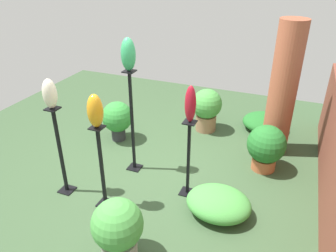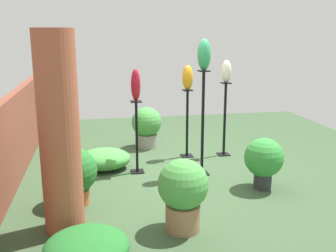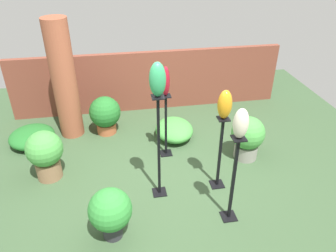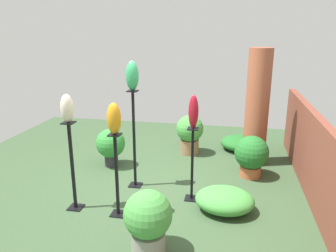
% 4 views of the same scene
% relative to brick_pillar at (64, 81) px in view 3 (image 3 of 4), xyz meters
% --- Properties ---
extents(ground_plane, '(8.00, 8.00, 0.00)m').
position_rel_brick_pillar_xyz_m(ground_plane, '(1.59, -1.57, -1.08)').
color(ground_plane, '#385133').
extents(brick_wall_back, '(5.60, 0.12, 1.26)m').
position_rel_brick_pillar_xyz_m(brick_wall_back, '(1.59, 0.79, -0.45)').
color(brick_wall_back, brown).
rests_on(brick_wall_back, ground).
extents(brick_pillar, '(0.43, 0.43, 2.17)m').
position_rel_brick_pillar_xyz_m(brick_pillar, '(0.00, 0.00, 0.00)').
color(brick_pillar, '#9E5138').
rests_on(brick_pillar, ground).
extents(pedestal_ruby, '(0.20, 0.20, 1.12)m').
position_rel_brick_pillar_xyz_m(pedestal_ruby, '(1.64, -0.98, -0.57)').
color(pedestal_ruby, black).
rests_on(pedestal_ruby, ground).
extents(pedestal_jade, '(0.20, 0.20, 1.58)m').
position_rel_brick_pillar_xyz_m(pedestal_jade, '(1.38, -1.94, -0.35)').
color(pedestal_jade, black).
rests_on(pedestal_jade, ground).
extents(pedestal_amber, '(0.20, 0.20, 1.17)m').
position_rel_brick_pillar_xyz_m(pedestal_amber, '(2.27, -1.92, -0.55)').
color(pedestal_amber, black).
rests_on(pedestal_amber, ground).
extents(pedestal_ivory, '(0.20, 0.20, 1.28)m').
position_rel_brick_pillar_xyz_m(pedestal_ivory, '(2.23, -2.58, -0.49)').
color(pedestal_ivory, black).
rests_on(pedestal_ivory, ground).
extents(art_vase_ruby, '(0.13, 0.14, 0.48)m').
position_rel_brick_pillar_xyz_m(art_vase_ruby, '(1.64, -0.98, 0.28)').
color(art_vase_ruby, maroon).
rests_on(art_vase_ruby, pedestal_ruby).
extents(art_vase_jade, '(0.21, 0.19, 0.45)m').
position_rel_brick_pillar_xyz_m(art_vase_jade, '(1.38, -1.94, 0.72)').
color(art_vase_jade, '#2D9356').
rests_on(art_vase_jade, pedestal_jade).
extents(art_vase_amber, '(0.20, 0.18, 0.41)m').
position_rel_brick_pillar_xyz_m(art_vase_amber, '(2.27, -1.92, 0.29)').
color(art_vase_amber, orange).
rests_on(art_vase_amber, pedestal_amber).
extents(art_vase_ivory, '(0.18, 0.17, 0.38)m').
position_rel_brick_pillar_xyz_m(art_vase_ivory, '(2.23, -2.58, 0.39)').
color(art_vase_ivory, beige).
rests_on(art_vase_ivory, pedestal_ivory).
extents(potted_plant_mid_right, '(0.55, 0.55, 0.76)m').
position_rel_brick_pillar_xyz_m(potted_plant_mid_right, '(2.96, -1.31, -0.67)').
color(potted_plant_mid_right, gray).
rests_on(potted_plant_mid_right, ground).
extents(potted_plant_front_left, '(0.54, 0.54, 0.72)m').
position_rel_brick_pillar_xyz_m(potted_plant_front_left, '(0.68, -2.62, -0.66)').
color(potted_plant_front_left, '#2D2D33').
rests_on(potted_plant_front_left, ground).
extents(potted_plant_back_center, '(0.55, 0.55, 0.81)m').
position_rel_brick_pillar_xyz_m(potted_plant_back_center, '(-0.26, -1.27, -0.63)').
color(potted_plant_back_center, '#936B4C').
rests_on(potted_plant_back_center, ground).
extents(potted_plant_front_right, '(0.58, 0.58, 0.73)m').
position_rel_brick_pillar_xyz_m(potted_plant_front_right, '(0.64, -0.08, -0.68)').
color(potted_plant_front_right, '#B25B38').
rests_on(potted_plant_front_right, ground).
extents(foliage_bed_east, '(0.70, 0.83, 0.33)m').
position_rel_brick_pillar_xyz_m(foliage_bed_east, '(1.88, -0.48, -0.92)').
color(foliage_bed_east, '#479942').
rests_on(foliage_bed_east, ground).
extents(foliage_bed_west, '(0.80, 0.82, 0.29)m').
position_rel_brick_pillar_xyz_m(foliage_bed_west, '(-0.69, -0.24, -0.94)').
color(foliage_bed_west, '#236B28').
rests_on(foliage_bed_west, ground).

